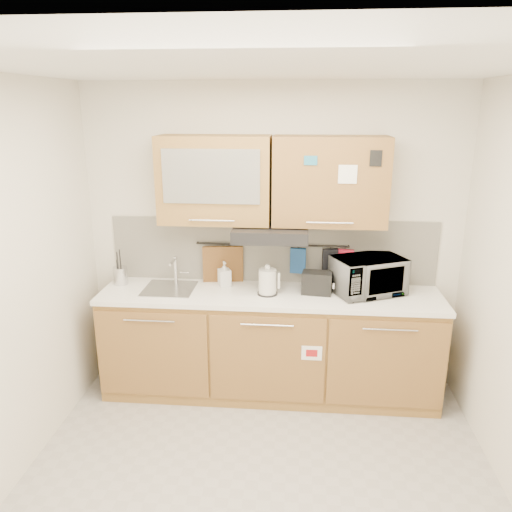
# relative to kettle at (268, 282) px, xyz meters

# --- Properties ---
(floor) EXTENTS (3.20, 3.20, 0.00)m
(floor) POSITION_rel_kettle_xyz_m (0.02, -1.16, -1.02)
(floor) COLOR #9E9993
(floor) RESTS_ON ground
(ceiling) EXTENTS (3.20, 3.20, 0.00)m
(ceiling) POSITION_rel_kettle_xyz_m (0.02, -1.16, 1.58)
(ceiling) COLOR white
(ceiling) RESTS_ON wall_back
(wall_back) EXTENTS (3.20, 0.00, 3.20)m
(wall_back) POSITION_rel_kettle_xyz_m (0.02, 0.34, 0.28)
(wall_back) COLOR silver
(wall_back) RESTS_ON ground
(base_cabinet) EXTENTS (2.80, 0.64, 0.88)m
(base_cabinet) POSITION_rel_kettle_xyz_m (0.02, 0.03, -0.62)
(base_cabinet) COLOR #AA7C3C
(base_cabinet) RESTS_ON floor
(countertop) EXTENTS (2.82, 0.62, 0.04)m
(countertop) POSITION_rel_kettle_xyz_m (0.02, 0.03, -0.12)
(countertop) COLOR white
(countertop) RESTS_ON base_cabinet
(backsplash) EXTENTS (2.80, 0.02, 0.56)m
(backsplash) POSITION_rel_kettle_xyz_m (0.02, 0.33, 0.18)
(backsplash) COLOR silver
(backsplash) RESTS_ON countertop
(upper_cabinets) EXTENTS (1.82, 0.37, 0.70)m
(upper_cabinets) POSITION_rel_kettle_xyz_m (0.01, 0.16, 0.81)
(upper_cabinets) COLOR #AA7C3C
(upper_cabinets) RESTS_ON wall_back
(range_hood) EXTENTS (0.60, 0.46, 0.10)m
(range_hood) POSITION_rel_kettle_xyz_m (0.02, 0.09, 0.40)
(range_hood) COLOR black
(range_hood) RESTS_ON upper_cabinets
(sink) EXTENTS (0.42, 0.40, 0.26)m
(sink) POSITION_rel_kettle_xyz_m (-0.83, 0.05, -0.10)
(sink) COLOR silver
(sink) RESTS_ON countertop
(utensil_rail) EXTENTS (1.30, 0.02, 0.02)m
(utensil_rail) POSITION_rel_kettle_xyz_m (0.02, 0.29, 0.24)
(utensil_rail) COLOR black
(utensil_rail) RESTS_ON backsplash
(utensil_crock) EXTENTS (0.15, 0.15, 0.31)m
(utensil_crock) POSITION_rel_kettle_xyz_m (-1.28, 0.13, -0.02)
(utensil_crock) COLOR silver
(utensil_crock) RESTS_ON countertop
(kettle) EXTENTS (0.19, 0.17, 0.26)m
(kettle) POSITION_rel_kettle_xyz_m (0.00, 0.00, 0.00)
(kettle) COLOR silver
(kettle) RESTS_ON countertop
(toaster) EXTENTS (0.26, 0.17, 0.18)m
(toaster) POSITION_rel_kettle_xyz_m (0.40, 0.05, -0.01)
(toaster) COLOR black
(toaster) RESTS_ON countertop
(microwave) EXTENTS (0.65, 0.57, 0.30)m
(microwave) POSITION_rel_kettle_xyz_m (0.82, 0.10, 0.05)
(microwave) COLOR #999999
(microwave) RESTS_ON countertop
(soap_bottle) EXTENTS (0.13, 0.13, 0.22)m
(soap_bottle) POSITION_rel_kettle_xyz_m (-0.38, 0.17, 0.01)
(soap_bottle) COLOR #999999
(soap_bottle) RESTS_ON countertop
(cutting_board) EXTENTS (0.35, 0.07, 0.43)m
(cutting_board) POSITION_rel_kettle_xyz_m (-0.41, 0.27, 0.00)
(cutting_board) COLOR brown
(cutting_board) RESTS_ON utensil_rail
(oven_mitt) EXTENTS (0.14, 0.05, 0.22)m
(oven_mitt) POSITION_rel_kettle_xyz_m (0.24, 0.27, 0.11)
(oven_mitt) COLOR navy
(oven_mitt) RESTS_ON utensil_rail
(dark_pouch) EXTENTS (0.13, 0.05, 0.21)m
(dark_pouch) POSITION_rel_kettle_xyz_m (0.51, 0.27, 0.12)
(dark_pouch) COLOR black
(dark_pouch) RESTS_ON utensil_rail
(pot_holder) EXTENTS (0.15, 0.05, 0.18)m
(pot_holder) POSITION_rel_kettle_xyz_m (0.64, 0.27, 0.13)
(pot_holder) COLOR red
(pot_holder) RESTS_ON utensil_rail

